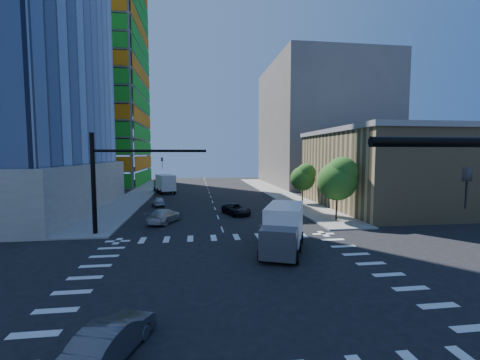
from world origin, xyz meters
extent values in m
plane|color=black|center=(0.00, 0.00, 0.00)|extent=(160.00, 160.00, 0.00)
cube|color=silver|center=(0.00, 0.00, 0.01)|extent=(20.00, 20.00, 0.01)
cube|color=gray|center=(12.50, 40.00, 0.07)|extent=(5.00, 60.00, 0.15)
cube|color=gray|center=(-12.50, 40.00, 0.07)|extent=(5.00, 60.00, 0.15)
cube|color=#1C9B1F|center=(-14.90, 62.00, 24.50)|extent=(0.12, 24.00, 49.00)
cube|color=#C46E0B|center=(-27.50, 49.40, 24.50)|extent=(24.00, 0.12, 49.00)
cube|color=#928054|center=(25.00, 22.00, 5.00)|extent=(20.00, 22.00, 10.00)
cube|color=slate|center=(25.00, 22.00, 10.30)|extent=(20.50, 22.50, 0.60)
cube|color=#65605B|center=(27.00, 55.00, 14.00)|extent=(24.00, 30.00, 28.00)
imported|color=black|center=(4.00, -11.50, 6.45)|extent=(0.16, 0.20, 1.00)
cylinder|color=black|center=(-11.50, 11.50, 4.65)|extent=(0.40, 0.40, 9.00)
cylinder|color=black|center=(-6.50, 11.50, 7.55)|extent=(10.00, 0.24, 0.24)
imported|color=black|center=(-5.50, 11.50, 6.45)|extent=(0.16, 0.20, 1.00)
cylinder|color=#382316|center=(12.50, 14.00, 1.29)|extent=(0.20, 0.20, 2.27)
sphere|color=#155016|center=(12.50, 14.00, 4.38)|extent=(4.16, 4.16, 4.16)
sphere|color=#407426|center=(12.90, 13.70, 5.35)|extent=(3.25, 3.25, 3.25)
cylinder|color=#382316|center=(12.80, 26.00, 1.11)|extent=(0.20, 0.20, 1.92)
sphere|color=#155016|center=(12.80, 26.00, 3.72)|extent=(3.52, 3.52, 3.52)
sphere|color=#407426|center=(13.20, 25.70, 4.55)|extent=(2.75, 2.75, 2.75)
imported|color=black|center=(2.30, 19.38, 0.66)|extent=(3.54, 5.16, 1.31)
imported|color=#BEBEBE|center=(-5.80, 15.87, 0.74)|extent=(3.84, 5.51, 1.48)
imported|color=#B1B5B9|center=(-7.70, 27.19, 0.64)|extent=(2.35, 4.02, 1.28)
imported|color=#49484D|center=(-5.51, -6.87, 0.68)|extent=(2.76, 4.35, 1.35)
cube|color=white|center=(3.87, 4.31, 1.99)|extent=(4.29, 5.80, 2.73)
cube|color=#45474E|center=(3.87, 4.31, 1.31)|extent=(2.94, 2.65, 1.99)
cube|color=silver|center=(-8.34, 42.53, 2.03)|extent=(4.13, 5.89, 2.78)
cube|color=#45474E|center=(-8.34, 42.53, 1.34)|extent=(2.95, 2.61, 2.03)
camera|label=1|loc=(-2.47, -18.38, 7.27)|focal=24.00mm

